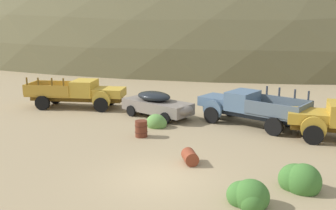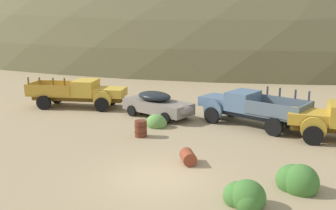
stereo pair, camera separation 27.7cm
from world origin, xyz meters
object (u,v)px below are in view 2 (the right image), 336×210
(truck_chalk_blue, at_px, (244,107))
(oil_drum_tipped, at_px, (188,157))
(oil_drum_by_truck, at_px, (141,129))
(car_primer_gray, at_px, (159,104))
(truck_faded_yellow, at_px, (84,93))

(truck_chalk_blue, bearing_deg, oil_drum_tipped, 100.28)
(oil_drum_by_truck, bearing_deg, oil_drum_tipped, -35.33)
(car_primer_gray, xyz_separation_m, oil_drum_by_truck, (0.79, -3.93, -0.39))
(truck_chalk_blue, bearing_deg, truck_faded_yellow, 17.69)
(truck_faded_yellow, relative_size, truck_chalk_blue, 1.05)
(truck_chalk_blue, distance_m, oil_drum_tipped, 7.17)
(truck_faded_yellow, xyz_separation_m, car_primer_gray, (5.79, -0.35, -0.19))
(truck_faded_yellow, distance_m, car_primer_gray, 5.80)
(car_primer_gray, height_order, oil_drum_by_truck, car_primer_gray)
(truck_chalk_blue, bearing_deg, car_primer_gray, 23.28)
(truck_faded_yellow, height_order, oil_drum_by_truck, truck_faded_yellow)
(oil_drum_tipped, bearing_deg, truck_chalk_blue, 84.08)
(truck_chalk_blue, xyz_separation_m, oil_drum_tipped, (-0.74, -7.09, -0.71))
(car_primer_gray, bearing_deg, truck_faded_yellow, -166.65)
(truck_chalk_blue, relative_size, oil_drum_by_truck, 7.72)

